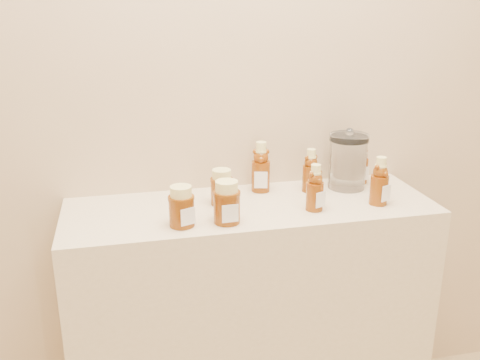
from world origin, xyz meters
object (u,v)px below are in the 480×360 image
object	(u,v)px
bear_bottle_back_left	(261,164)
display_table	(250,324)
bear_bottle_front_left	(315,185)
glass_canister	(348,159)
honey_jar_left	(181,206)

from	to	relation	value
bear_bottle_back_left	display_table	bearing A→B (deg)	-103.22
display_table	bear_bottle_front_left	size ratio (longest dim) A/B	7.05
bear_bottle_front_left	glass_canister	world-z (taller)	glass_canister
bear_bottle_front_left	honey_jar_left	distance (m)	0.43
honey_jar_left	glass_canister	distance (m)	0.64
display_table	bear_bottle_front_left	distance (m)	0.57
display_table	bear_bottle_back_left	size ratio (longest dim) A/B	6.05
bear_bottle_back_left	bear_bottle_front_left	distance (m)	0.24
honey_jar_left	glass_canister	xyz separation A→B (m)	(0.61, 0.20, 0.04)
bear_bottle_back_left	bear_bottle_front_left	world-z (taller)	bear_bottle_back_left
bear_bottle_front_left	honey_jar_left	size ratio (longest dim) A/B	1.38
bear_bottle_front_left	glass_canister	size ratio (longest dim) A/B	0.81
honey_jar_left	glass_canister	bearing A→B (deg)	-2.88
bear_bottle_back_left	glass_canister	world-z (taller)	glass_canister
bear_bottle_back_left	honey_jar_left	world-z (taller)	bear_bottle_back_left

